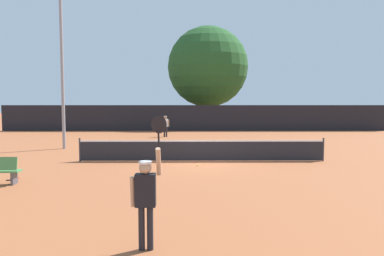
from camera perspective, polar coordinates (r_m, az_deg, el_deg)
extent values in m
plane|color=#9E5633|center=(17.05, 1.53, -5.12)|extent=(120.00, 120.00, 0.00)
cube|color=#232328|center=(16.98, 1.53, -3.54)|extent=(11.17, 0.03, 0.91)
cube|color=white|center=(16.92, 1.53, -2.01)|extent=(11.17, 0.04, 0.06)
cylinder|color=#333338|center=(17.68, -16.89, -3.22)|extent=(0.08, 0.08, 1.07)
cylinder|color=#333338|center=(18.05, 19.57, -3.13)|extent=(0.08, 0.08, 1.07)
cube|color=black|center=(33.24, 0.55, 1.56)|extent=(34.70, 0.12, 2.31)
cube|color=black|center=(7.05, -7.18, -9.47)|extent=(0.38, 0.22, 0.62)
sphere|color=tan|center=(6.96, -7.21, -6.10)|extent=(0.24, 0.24, 0.24)
cylinder|color=white|center=(6.94, -7.22, -5.28)|extent=(0.25, 0.25, 0.04)
cylinder|color=black|center=(7.26, -7.77, -15.03)|extent=(0.12, 0.12, 0.84)
cylinder|color=black|center=(7.25, -6.47, -15.07)|extent=(0.12, 0.12, 0.84)
cylinder|color=tan|center=(7.08, -9.13, -9.67)|extent=(0.09, 0.18, 0.59)
cylinder|color=tan|center=(7.00, -5.18, -5.18)|extent=(0.09, 0.33, 0.57)
cylinder|color=black|center=(7.00, -5.16, -1.86)|extent=(0.04, 0.11, 0.28)
ellipsoid|color=black|center=(7.04, -5.14, 0.54)|extent=(0.30, 0.13, 0.36)
cube|color=white|center=(27.89, -4.13, 0.81)|extent=(0.38, 0.22, 0.58)
sphere|color=#8C6647|center=(27.87, -4.13, 1.61)|extent=(0.22, 0.22, 0.22)
cylinder|color=white|center=(27.86, -4.13, 1.81)|extent=(0.23, 0.23, 0.04)
cylinder|color=black|center=(27.95, -4.28, -0.58)|extent=(0.12, 0.12, 0.78)
cylinder|color=black|center=(27.94, -3.96, -0.58)|extent=(0.12, 0.12, 0.78)
cylinder|color=#8C6647|center=(27.91, -4.62, 0.75)|extent=(0.09, 0.17, 0.55)
cylinder|color=#8C6647|center=(27.88, -3.64, 0.75)|extent=(0.09, 0.15, 0.55)
sphere|color=#CCE033|center=(15.76, 0.85, -5.78)|extent=(0.07, 0.07, 0.07)
cylinder|color=black|center=(14.48, -26.20, -7.23)|extent=(0.28, 0.04, 0.04)
ellipsoid|color=red|center=(14.76, -25.66, -6.99)|extent=(0.28, 0.36, 0.04)
cube|color=#4C4C51|center=(13.79, -25.72, -6.90)|extent=(0.08, 0.36, 0.45)
cylinder|color=gray|center=(22.41, -19.35, 7.96)|extent=(0.18, 0.18, 8.61)
cylinder|color=brown|center=(38.84, 2.44, 2.53)|extent=(0.56, 0.56, 3.07)
sphere|color=#235123|center=(38.97, 2.46, 9.40)|extent=(8.34, 8.34, 8.34)
cube|color=#B7B7BC|center=(41.08, -11.15, 1.25)|extent=(2.14, 4.30, 0.90)
cube|color=#2D333D|center=(40.75, -11.25, 2.31)|extent=(1.82, 2.29, 0.64)
cylinder|color=black|center=(42.63, -11.92, 0.95)|extent=(0.22, 0.60, 0.60)
cylinder|color=black|center=(42.33, -9.67, 0.96)|extent=(0.22, 0.60, 0.60)
cylinder|color=black|center=(39.90, -12.72, 0.70)|extent=(0.22, 0.60, 0.60)
cylinder|color=black|center=(39.57, -10.31, 0.71)|extent=(0.22, 0.60, 0.60)
cube|color=black|center=(41.71, -3.75, 1.37)|extent=(2.50, 4.43, 0.90)
cube|color=#2D333D|center=(41.38, -3.78, 2.42)|extent=(2.01, 2.43, 0.64)
cylinder|color=black|center=(43.18, -4.77, 1.07)|extent=(0.22, 0.60, 0.60)
cylinder|color=black|center=(43.08, -2.51, 1.08)|extent=(0.22, 0.60, 0.60)
cylinder|color=black|center=(40.39, -5.07, 0.84)|extent=(0.22, 0.60, 0.60)
cylinder|color=black|center=(40.29, -2.66, 0.84)|extent=(0.22, 0.60, 0.60)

